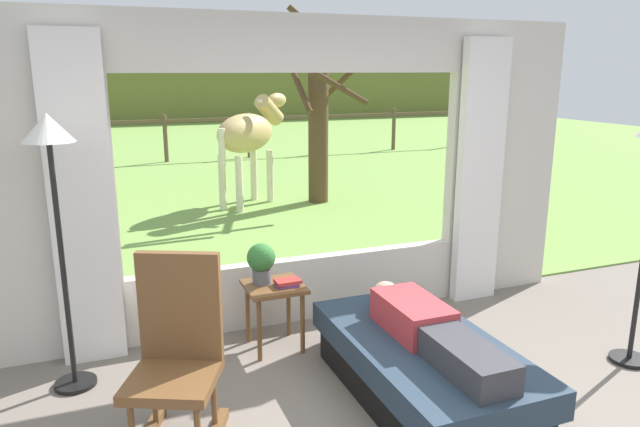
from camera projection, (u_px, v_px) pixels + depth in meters
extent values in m
cube|color=beige|center=(30.00, 193.00, 4.13)|extent=(1.15, 0.12, 2.55)
cube|color=beige|center=(501.00, 161.00, 5.55)|extent=(1.15, 0.12, 2.55)
cube|color=beige|center=(301.00, 288.00, 5.08)|extent=(2.90, 0.12, 0.55)
cube|color=beige|center=(299.00, 43.00, 4.59)|extent=(2.90, 0.12, 0.45)
cube|color=silver|center=(82.00, 204.00, 4.14)|extent=(0.44, 0.10, 2.40)
cube|color=silver|center=(480.00, 174.00, 5.33)|extent=(0.44, 0.10, 2.40)
cube|color=#759E47|center=(160.00, 154.00, 15.01)|extent=(36.00, 21.68, 0.02)
cube|color=brown|center=(131.00, 93.00, 23.63)|extent=(36.00, 2.00, 2.40)
cube|color=black|center=(422.00, 381.00, 3.86)|extent=(0.83, 1.56, 0.24)
cube|color=#233342|center=(423.00, 352.00, 3.81)|extent=(0.90, 1.70, 0.18)
cube|color=#B23338|center=(413.00, 315.00, 3.90)|extent=(0.34, 0.60, 0.22)
cube|color=#333338|center=(465.00, 358.00, 3.36)|extent=(0.28, 0.68, 0.18)
sphere|color=tan|center=(385.00, 295.00, 4.25)|extent=(0.20, 0.20, 0.20)
cube|color=brown|center=(173.00, 380.00, 3.25)|extent=(0.64, 0.64, 0.06)
cube|color=brown|center=(180.00, 308.00, 3.38)|extent=(0.46, 0.25, 0.68)
cylinder|color=brown|center=(154.00, 395.00, 3.49)|extent=(0.04, 0.04, 0.38)
cylinder|color=brown|center=(214.00, 397.00, 3.47)|extent=(0.04, 0.04, 0.38)
cube|color=brown|center=(274.00, 287.00, 4.48)|extent=(0.44, 0.44, 0.03)
cylinder|color=brown|center=(259.00, 330.00, 4.33)|extent=(0.04, 0.04, 0.49)
cylinder|color=brown|center=(303.00, 323.00, 4.45)|extent=(0.04, 0.04, 0.49)
cylinder|color=brown|center=(248.00, 313.00, 4.64)|extent=(0.04, 0.04, 0.49)
cylinder|color=brown|center=(289.00, 307.00, 4.76)|extent=(0.04, 0.04, 0.49)
cylinder|color=#4C5156|center=(262.00, 276.00, 4.49)|extent=(0.14, 0.14, 0.12)
sphere|color=#2D6B2D|center=(261.00, 258.00, 4.45)|extent=(0.22, 0.22, 0.22)
cube|color=#59336B|center=(287.00, 284.00, 4.45)|extent=(0.19, 0.15, 0.02)
cube|color=#B22D28|center=(288.00, 281.00, 4.45)|extent=(0.19, 0.14, 0.02)
cylinder|color=black|center=(76.00, 383.00, 4.04)|extent=(0.28, 0.28, 0.03)
cylinder|color=black|center=(63.00, 270.00, 3.84)|extent=(0.04, 0.04, 1.68)
cone|color=white|center=(47.00, 128.00, 3.62)|extent=(0.32, 0.32, 0.18)
cylinder|color=black|center=(629.00, 359.00, 4.37)|extent=(0.28, 0.28, 0.03)
ellipsoid|color=tan|center=(245.00, 133.00, 9.04)|extent=(1.31, 1.23, 0.60)
cylinder|color=tan|center=(269.00, 110.00, 9.54)|extent=(0.63, 0.59, 0.53)
ellipsoid|color=tan|center=(277.00, 100.00, 9.71)|extent=(0.50, 0.46, 0.24)
cube|color=beige|center=(266.00, 109.00, 9.47)|extent=(0.38, 0.34, 0.32)
cylinder|color=beige|center=(222.00, 147.00, 8.56)|extent=(0.14, 0.14, 0.55)
cylinder|color=beige|center=(254.00, 174.00, 9.64)|extent=(0.11, 0.11, 0.85)
cylinder|color=beige|center=(270.00, 176.00, 9.50)|extent=(0.11, 0.11, 0.85)
cylinder|color=beige|center=(222.00, 183.00, 8.93)|extent=(0.11, 0.11, 0.85)
cylinder|color=beige|center=(239.00, 185.00, 8.78)|extent=(0.11, 0.11, 0.85)
cylinder|color=#4C3823|center=(318.00, 127.00, 9.31)|extent=(0.32, 0.32, 2.44)
cylinder|color=#47331E|center=(322.00, 36.00, 8.56)|extent=(1.02, 0.34, 0.86)
cylinder|color=#47331E|center=(342.00, 81.00, 9.50)|extent=(0.60, 1.23, 0.95)
cylinder|color=#47331E|center=(300.00, 88.00, 9.01)|extent=(0.20, 0.71, 0.74)
cylinder|color=#47331E|center=(329.00, 81.00, 8.69)|extent=(1.28, 0.12, 0.74)
cylinder|color=brown|center=(73.00, 142.00, 12.91)|extent=(0.10, 0.10, 1.10)
cylinder|color=brown|center=(166.00, 138.00, 13.61)|extent=(0.10, 0.10, 1.10)
cylinder|color=brown|center=(249.00, 135.00, 14.31)|extent=(0.10, 0.10, 1.10)
cylinder|color=brown|center=(325.00, 132.00, 15.01)|extent=(0.10, 0.10, 1.10)
cylinder|color=brown|center=(394.00, 129.00, 15.72)|extent=(0.10, 0.10, 1.10)
cylinder|color=brown|center=(457.00, 127.00, 16.42)|extent=(0.10, 0.10, 1.10)
cube|color=brown|center=(164.00, 121.00, 13.51)|extent=(16.00, 0.06, 0.08)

